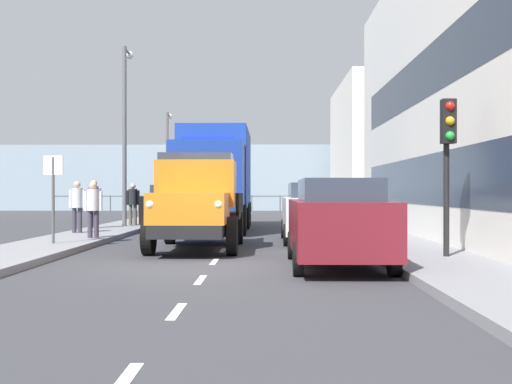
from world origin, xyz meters
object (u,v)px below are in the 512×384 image
object	(u,v)px
car_maroon_kerbside_near	(337,221)
lamp_post_promenade	(125,120)
car_white_kerbside_1	(315,211)
pedestrian_couple_a	(133,201)
pedestrian_couple_b	(77,203)
lamp_post_far	(168,153)
street_sign	(53,183)
lorry_cargo_blue	(215,176)
pedestrian_with_bag	(94,200)
car_grey_oppositeside_1	(194,203)
truck_vintage_orange	(197,203)
pedestrian_strolling	(93,205)
car_navy_oppositeside_2	(206,201)
traffic_light_near	(448,143)
car_black_oppositeside_0	(175,206)

from	to	relation	value
car_maroon_kerbside_near	lamp_post_promenade	distance (m)	14.03
car_white_kerbside_1	pedestrian_couple_a	bearing A→B (deg)	-43.62
pedestrian_couple_b	car_maroon_kerbside_near	bearing A→B (deg)	133.87
lamp_post_far	street_sign	bearing A→B (deg)	90.62
lorry_cargo_blue	pedestrian_with_bag	xyz separation A→B (m)	(4.28, 1.19, -0.90)
car_white_kerbside_1	street_sign	world-z (taller)	street_sign
lorry_cargo_blue	car_grey_oppositeside_1	bearing A→B (deg)	-77.46
car_maroon_kerbside_near	lamp_post_far	world-z (taller)	lamp_post_far
car_maroon_kerbside_near	pedestrian_couple_b	xyz separation A→B (m)	(7.47, -7.78, 0.22)
truck_vintage_orange	lamp_post_far	distance (m)	20.74
pedestrian_strolling	street_sign	distance (m)	2.04
car_navy_oppositeside_2	pedestrian_couple_a	xyz separation A→B (m)	(1.69, 12.52, 0.21)
lorry_cargo_blue	pedestrian_with_bag	size ratio (longest dim) A/B	4.72
pedestrian_couple_b	lamp_post_promenade	size ratio (longest dim) A/B	0.24
lorry_cargo_blue	pedestrian_with_bag	distance (m)	4.53
traffic_light_near	pedestrian_couple_b	bearing A→B (deg)	-36.60
lamp_post_far	pedestrian_strolling	bearing A→B (deg)	92.29
car_navy_oppositeside_2	pedestrian_strolling	world-z (taller)	pedestrian_strolling
lamp_post_promenade	street_sign	size ratio (longest dim) A/B	3.05
pedestrian_couple_b	pedestrian_with_bag	size ratio (longest dim) A/B	0.95
car_black_oppositeside_0	car_grey_oppositeside_1	xyz separation A→B (m)	(0.00, -6.66, 0.00)
car_grey_oppositeside_1	car_navy_oppositeside_2	xyz separation A→B (m)	(0.00, -6.16, -0.00)
car_black_oppositeside_0	car_grey_oppositeside_1	bearing A→B (deg)	-90.00
lorry_cargo_blue	traffic_light_near	size ratio (longest dim) A/B	2.56
car_grey_oppositeside_1	car_navy_oppositeside_2	size ratio (longest dim) A/B	1.10
pedestrian_couple_a	lamp_post_promenade	size ratio (longest dim) A/B	0.24
car_white_kerbside_1	lamp_post_far	distance (m)	19.18
truck_vintage_orange	pedestrian_strolling	xyz separation A→B (m)	(3.19, -2.11, -0.09)
car_white_kerbside_1	pedestrian_strolling	world-z (taller)	pedestrian_strolling
lamp_post_far	pedestrian_couple_a	bearing A→B (deg)	92.04
car_white_kerbside_1	pedestrian_strolling	xyz separation A→B (m)	(6.35, 0.50, 0.19)
car_white_kerbside_1	traffic_light_near	size ratio (longest dim) A/B	1.42
car_maroon_kerbside_near	car_white_kerbside_1	size ratio (longest dim) A/B	0.99
car_navy_oppositeside_2	street_sign	world-z (taller)	street_sign
car_white_kerbside_1	car_grey_oppositeside_1	world-z (taller)	same
car_navy_oppositeside_2	lamp_post_promenade	distance (m)	13.69
pedestrian_couple_a	pedestrian_with_bag	bearing A→B (deg)	64.73
street_sign	car_navy_oppositeside_2	bearing A→B (deg)	-95.04
car_grey_oppositeside_1	pedestrian_with_bag	world-z (taller)	pedestrian_with_bag
car_black_oppositeside_0	car_navy_oppositeside_2	size ratio (longest dim) A/B	1.05
car_maroon_kerbside_near	car_navy_oppositeside_2	size ratio (longest dim) A/B	1.08
car_grey_oppositeside_1	car_navy_oppositeside_2	bearing A→B (deg)	-90.00
car_white_kerbside_1	traffic_light_near	bearing A→B (deg)	112.46
truck_vintage_orange	car_black_oppositeside_0	size ratio (longest dim) A/B	1.28
pedestrian_strolling	traffic_light_near	xyz separation A→B (m)	(-8.65, 5.06, 1.39)
car_grey_oppositeside_1	car_maroon_kerbside_near	bearing A→B (deg)	104.84
car_white_kerbside_1	pedestrian_with_bag	bearing A→B (deg)	-29.29
truck_vintage_orange	pedestrian_couple_a	world-z (taller)	truck_vintage_orange
lorry_cargo_blue	lamp_post_promenade	world-z (taller)	lamp_post_promenade
pedestrian_couple_b	lorry_cargo_blue	bearing A→B (deg)	-137.30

